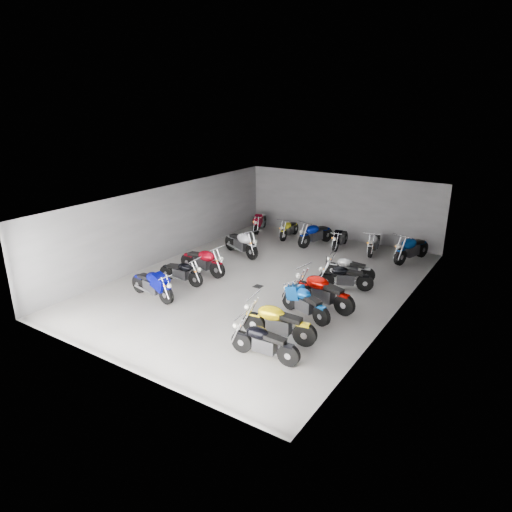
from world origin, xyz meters
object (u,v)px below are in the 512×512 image
object	(u,v)px
motorcycle_right_a	(264,342)
motorcycle_right_c	(304,302)
motorcycle_back_b	(289,229)
motorcycle_back_d	(340,238)
drain_grate	(258,286)
motorcycle_back_a	(260,222)
motorcycle_back_e	(374,243)
motorcycle_back_f	(411,249)
motorcycle_right_b	(278,323)
motorcycle_right_f	(349,268)
motorcycle_left_f	(241,243)
motorcycle_right_e	(345,277)
motorcycle_left_b	(152,284)
motorcycle_left_c	(181,272)
motorcycle_back_c	(315,234)
motorcycle_right_d	(323,292)
motorcycle_left_d	(203,261)

from	to	relation	value
motorcycle_right_a	motorcycle_right_c	bearing A→B (deg)	0.60
motorcycle_back_b	motorcycle_back_d	bearing A→B (deg)	174.47
drain_grate	motorcycle_back_d	distance (m)	6.08
motorcycle_back_a	motorcycle_back_e	bearing A→B (deg)	160.08
motorcycle_back_a	motorcycle_back_f	xyz separation A→B (m)	(7.98, -0.39, 0.08)
motorcycle_right_b	motorcycle_right_f	xyz separation A→B (m)	(-0.05, 5.51, -0.08)
motorcycle_back_d	motorcycle_back_e	world-z (taller)	motorcycle_back_e
drain_grate	motorcycle_back_f	world-z (taller)	motorcycle_back_f
drain_grate	motorcycle_left_f	bearing A→B (deg)	134.48
motorcycle_right_a	motorcycle_right_e	distance (m)	5.59
motorcycle_left_b	motorcycle_right_f	bearing A→B (deg)	143.51
motorcycle_back_a	motorcycle_left_c	bearing A→B (deg)	82.44
motorcycle_left_b	motorcycle_right_e	size ratio (longest dim) A/B	1.13
motorcycle_left_f	motorcycle_right_f	size ratio (longest dim) A/B	1.14
motorcycle_right_a	motorcycle_right_b	distance (m)	1.10
motorcycle_back_a	motorcycle_back_e	world-z (taller)	motorcycle_back_a
drain_grate	motorcycle_right_f	size ratio (longest dim) A/B	0.16
motorcycle_right_b	motorcycle_back_c	xyz separation A→B (m)	(-3.11, 8.78, -0.01)
motorcycle_left_f	motorcycle_back_c	bearing A→B (deg)	164.88
motorcycle_back_a	motorcycle_right_d	bearing A→B (deg)	117.46
motorcycle_back_f	motorcycle_left_d	bearing A→B (deg)	60.66
motorcycle_right_a	motorcycle_right_c	distance (m)	2.82
motorcycle_right_f	motorcycle_back_b	world-z (taller)	motorcycle_right_f
motorcycle_right_b	motorcycle_back_d	xyz separation A→B (m)	(-1.94, 9.02, -0.09)
motorcycle_right_f	motorcycle_back_b	distance (m)	5.90
motorcycle_right_b	motorcycle_back_d	world-z (taller)	motorcycle_right_b
motorcycle_right_d	motorcycle_back_c	distance (m)	6.91
motorcycle_left_d	motorcycle_back_d	bearing A→B (deg)	155.18
motorcycle_left_b	motorcycle_right_c	distance (m)	5.38
motorcycle_right_c	motorcycle_left_d	bearing A→B (deg)	96.21
motorcycle_left_d	motorcycle_right_f	size ratio (longest dim) A/B	1.16
motorcycle_right_c	motorcycle_back_b	distance (m)	8.74
motorcycle_right_a	motorcycle_back_e	distance (m)	10.23
motorcycle_left_d	motorcycle_right_b	distance (m)	5.92
drain_grate	motorcycle_back_a	bearing A→B (deg)	122.14
motorcycle_left_f	motorcycle_back_c	distance (m)	3.77
motorcycle_left_f	motorcycle_back_c	size ratio (longest dim) A/B	1.00
motorcycle_right_b	motorcycle_back_c	distance (m)	9.31
motorcycle_right_e	motorcycle_back_e	xyz separation A→B (m)	(-0.53, 4.63, -0.00)
motorcycle_back_c	motorcycle_right_b	bearing A→B (deg)	125.52
motorcycle_back_e	motorcycle_right_d	bearing A→B (deg)	86.40
motorcycle_right_b	motorcycle_right_d	world-z (taller)	motorcycle_right_d
motorcycle_left_c	motorcycle_back_c	world-z (taller)	motorcycle_back_c
motorcycle_left_d	motorcycle_back_a	size ratio (longest dim) A/B	1.14
motorcycle_right_f	motorcycle_back_e	bearing A→B (deg)	-3.55
motorcycle_right_c	motorcycle_back_c	world-z (taller)	motorcycle_back_c
motorcycle_left_b	motorcycle_back_e	xyz separation A→B (m)	(4.81, 9.03, -0.04)
motorcycle_right_c	motorcycle_back_b	world-z (taller)	motorcycle_right_c
motorcycle_right_d	motorcycle_back_f	distance (m)	6.40
motorcycle_left_d	motorcycle_right_e	xyz separation A→B (m)	(5.36, 1.62, -0.05)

